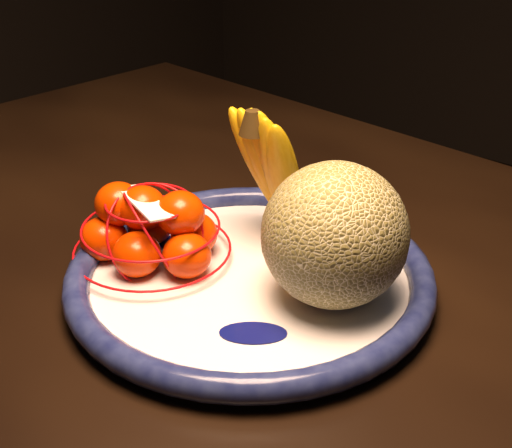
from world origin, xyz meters
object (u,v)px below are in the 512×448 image
Objects in this scene: fruit_bowl at (250,277)px; banana_bunch at (275,167)px; dining_table at (299,380)px; mandarin_bag at (151,230)px; cantaloupe at (335,235)px.

fruit_bowl is 0.12m from banana_bunch.
dining_table is 4.48× the size of fruit_bowl.
fruit_bowl is at bearing 18.96° from mandarin_bag.
banana_bunch reaches higher than mandarin_bag.
banana_bunch is (-0.03, 0.08, 0.08)m from fruit_bowl.
banana_bunch is at bearing 151.44° from cantaloupe.
mandarin_bag is (-0.18, -0.05, -0.03)m from cantaloupe.
mandarin_bag is at bearing -162.83° from dining_table.
banana_bunch reaches higher than dining_table.
banana_bunch is at bearing 144.96° from dining_table.
fruit_bowl is 2.25× the size of banana_bunch.
fruit_bowl is at bearing -166.40° from cantaloupe.
dining_table is at bearing 11.03° from mandarin_bag.
cantaloupe is at bearing -16.99° from banana_bunch.
dining_table is at bearing -29.61° from banana_bunch.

